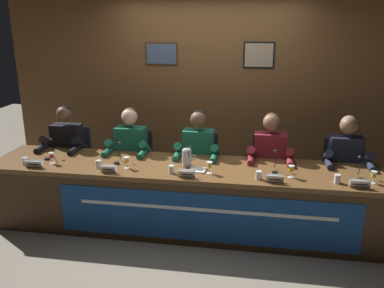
{
  "coord_description": "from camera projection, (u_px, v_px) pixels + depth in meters",
  "views": [
    {
      "loc": [
        0.66,
        -4.0,
        2.23
      ],
      "look_at": [
        0.0,
        0.0,
        0.97
      ],
      "focal_mm": 37.67,
      "sensor_mm": 36.0,
      "label": 1
    }
  ],
  "objects": [
    {
      "name": "juice_glass_center",
      "position": [
        209.0,
        165.0,
        4.09
      ],
      "size": [
        0.06,
        0.06,
        0.12
      ],
      "color": "white",
      "rests_on": "conference_table"
    },
    {
      "name": "water_cup_far_left",
      "position": [
        25.0,
        162.0,
        4.34
      ],
      "size": [
        0.06,
        0.06,
        0.08
      ],
      "color": "silver",
      "rests_on": "conference_table"
    },
    {
      "name": "panelist_far_right",
      "position": [
        346.0,
        163.0,
        4.44
      ],
      "size": [
        0.51,
        0.48,
        1.23
      ],
      "color": "black",
      "rests_on": "ground_plane"
    },
    {
      "name": "microphone_left",
      "position": [
        118.0,
        156.0,
        4.4
      ],
      "size": [
        0.06,
        0.17,
        0.22
      ],
      "color": "black",
      "rests_on": "conference_table"
    },
    {
      "name": "water_cup_far_right",
      "position": [
        337.0,
        179.0,
        3.86
      ],
      "size": [
        0.06,
        0.06,
        0.08
      ],
      "color": "silver",
      "rests_on": "conference_table"
    },
    {
      "name": "panelist_left",
      "position": [
        129.0,
        151.0,
        4.82
      ],
      "size": [
        0.51,
        0.48,
        1.23
      ],
      "color": "black",
      "rests_on": "ground_plane"
    },
    {
      "name": "chair_left",
      "position": [
        135.0,
        167.0,
        5.09
      ],
      "size": [
        0.44,
        0.45,
        0.91
      ],
      "color": "black",
      "rests_on": "ground_plane"
    },
    {
      "name": "nameplate_far_left",
      "position": [
        34.0,
        164.0,
        4.27
      ],
      "size": [
        0.2,
        0.06,
        0.08
      ],
      "color": "white",
      "rests_on": "conference_table"
    },
    {
      "name": "document_stack_center",
      "position": [
        196.0,
        170.0,
        4.19
      ],
      "size": [
        0.22,
        0.16,
        0.01
      ],
      "color": "white",
      "rests_on": "conference_table"
    },
    {
      "name": "microphone_far_right",
      "position": [
        360.0,
        172.0,
        3.95
      ],
      "size": [
        0.06,
        0.17,
        0.22
      ],
      "color": "black",
      "rests_on": "conference_table"
    },
    {
      "name": "chair_far_left",
      "position": [
        74.0,
        164.0,
        5.22
      ],
      "size": [
        0.44,
        0.45,
        0.91
      ],
      "color": "black",
      "rests_on": "ground_plane"
    },
    {
      "name": "ground_plane",
      "position": [
        192.0,
        227.0,
        4.53
      ],
      "size": [
        12.0,
        12.0,
        0.0
      ],
      "primitive_type": "plane",
      "color": "gray"
    },
    {
      "name": "juice_glass_far_right",
      "position": [
        374.0,
        175.0,
        3.84
      ],
      "size": [
        0.06,
        0.06,
        0.12
      ],
      "color": "white",
      "rests_on": "conference_table"
    },
    {
      "name": "nameplate_right",
      "position": [
        275.0,
        179.0,
        3.87
      ],
      "size": [
        0.17,
        0.06,
        0.08
      ],
      "color": "white",
      "rests_on": "conference_table"
    },
    {
      "name": "juice_glass_right",
      "position": [
        291.0,
        169.0,
        3.98
      ],
      "size": [
        0.06,
        0.06,
        0.12
      ],
      "color": "white",
      "rests_on": "conference_table"
    },
    {
      "name": "juice_glass_left",
      "position": [
        126.0,
        161.0,
        4.23
      ],
      "size": [
        0.06,
        0.06,
        0.12
      ],
      "color": "white",
      "rests_on": "conference_table"
    },
    {
      "name": "nameplate_left",
      "position": [
        108.0,
        169.0,
        4.13
      ],
      "size": [
        0.16,
        0.06,
        0.08
      ],
      "color": "white",
      "rests_on": "conference_table"
    },
    {
      "name": "wall_back_panelled",
      "position": [
        209.0,
        90.0,
        5.53
      ],
      "size": [
        5.64,
        0.14,
        2.6
      ],
      "color": "brown",
      "rests_on": "ground_plane"
    },
    {
      "name": "chair_right",
      "position": [
        268.0,
        175.0,
        4.84
      ],
      "size": [
        0.44,
        0.45,
        0.91
      ],
      "color": "black",
      "rests_on": "ground_plane"
    },
    {
      "name": "nameplate_center",
      "position": [
        187.0,
        174.0,
        4.0
      ],
      "size": [
        0.17,
        0.06,
        0.08
      ],
      "color": "white",
      "rests_on": "conference_table"
    },
    {
      "name": "panelist_center",
      "position": [
        198.0,
        155.0,
        4.69
      ],
      "size": [
        0.51,
        0.48,
        1.23
      ],
      "color": "black",
      "rests_on": "ground_plane"
    },
    {
      "name": "microphone_far_left",
      "position": [
        48.0,
        152.0,
        4.53
      ],
      "size": [
        0.06,
        0.17,
        0.22
      ],
      "color": "black",
      "rests_on": "conference_table"
    },
    {
      "name": "nameplate_far_right",
      "position": [
        360.0,
        184.0,
        3.75
      ],
      "size": [
        0.18,
        0.06,
        0.08
      ],
      "color": "white",
      "rests_on": "conference_table"
    },
    {
      "name": "water_cup_left",
      "position": [
        99.0,
        165.0,
        4.25
      ],
      "size": [
        0.06,
        0.06,
        0.08
      ],
      "color": "silver",
      "rests_on": "conference_table"
    },
    {
      "name": "conference_table",
      "position": [
        191.0,
        189.0,
        4.26
      ],
      "size": [
        4.44,
        0.84,
        0.72
      ],
      "color": "brown",
      "rests_on": "ground_plane"
    },
    {
      "name": "water_cup_right",
      "position": [
        259.0,
        176.0,
        3.95
      ],
      "size": [
        0.06,
        0.06,
        0.08
      ],
      "color": "silver",
      "rests_on": "conference_table"
    },
    {
      "name": "juice_glass_far_left",
      "position": [
        52.0,
        156.0,
        4.37
      ],
      "size": [
        0.06,
        0.06,
        0.12
      ],
      "color": "white",
      "rests_on": "conference_table"
    },
    {
      "name": "microphone_right",
      "position": [
        275.0,
        165.0,
        4.13
      ],
      "size": [
        0.06,
        0.17,
        0.22
      ],
      "color": "black",
      "rests_on": "conference_table"
    },
    {
      "name": "chair_far_right",
      "position": [
        340.0,
        179.0,
        4.71
      ],
      "size": [
        0.44,
        0.45,
        0.91
      ],
      "color": "black",
      "rests_on": "ground_plane"
    },
    {
      "name": "water_cup_center",
      "position": [
        172.0,
        170.0,
        4.11
      ],
      "size": [
        0.06,
        0.06,
        0.08
      ],
      "color": "silver",
      "rests_on": "conference_table"
    },
    {
      "name": "chair_center",
      "position": [
        200.0,
        171.0,
        4.96
      ],
      "size": [
        0.44,
        0.45,
        0.91
      ],
      "color": "black",
      "rests_on": "ground_plane"
    },
    {
      "name": "panelist_far_left",
      "position": [
        65.0,
        148.0,
        4.95
      ],
      "size": [
        0.51,
        0.48,
        1.23
      ],
      "color": "black",
      "rests_on": "ground_plane"
    },
    {
      "name": "water_pitcher_central",
      "position": [
        187.0,
        158.0,
        4.3
      ],
      "size": [
        0.15,
        0.1,
        0.21
      ],
      "color": "silver",
      "rests_on": "conference_table"
    },
    {
      "name": "panelist_right",
      "position": [
        270.0,
        159.0,
        4.57
      ],
      "size": [
        0.51,
        0.48,
        1.23
      ],
      "color": "black",
      "rests_on": "ground_plane"
    },
    {
      "name": "microphone_center",
      "position": [
        189.0,
        161.0,
        4.25
      ],
      "size": [
        0.06,
        0.17,
        0.22
      ],
      "color": "black",
      "rests_on": "conference_table"
    }
  ]
}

